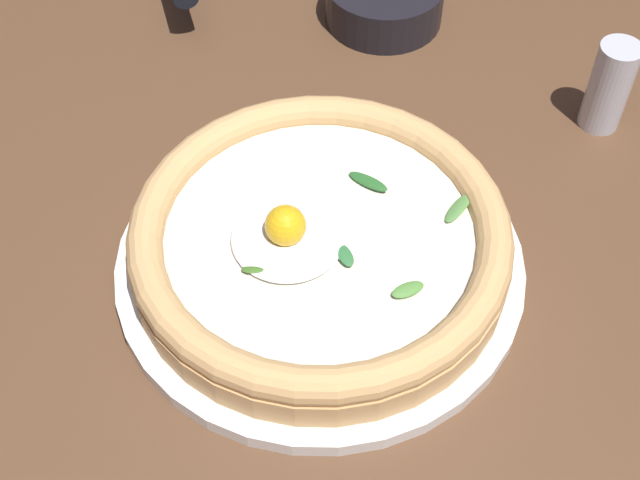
% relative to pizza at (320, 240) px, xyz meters
% --- Properties ---
extents(ground_plane, '(2.40, 2.40, 0.03)m').
position_rel_pizza_xyz_m(ground_plane, '(-0.03, 0.03, -0.05)').
color(ground_plane, brown).
rests_on(ground_plane, ground).
extents(pizza_plate, '(0.28, 0.28, 0.01)m').
position_rel_pizza_xyz_m(pizza_plate, '(-0.00, 0.00, -0.03)').
color(pizza_plate, white).
rests_on(pizza_plate, ground).
extents(pizza, '(0.25, 0.25, 0.05)m').
position_rel_pizza_xyz_m(pizza, '(0.00, 0.00, 0.00)').
color(pizza, tan).
rests_on(pizza, pizza_plate).
extents(side_bowl, '(0.10, 0.10, 0.04)m').
position_rel_pizza_xyz_m(side_bowl, '(-0.28, 0.02, -0.01)').
color(side_bowl, black).
rests_on(side_bowl, ground).
extents(pepper_shaker, '(0.03, 0.03, 0.07)m').
position_rel_pizza_xyz_m(pepper_shaker, '(-0.17, 0.20, 0.00)').
color(pepper_shaker, silver).
rests_on(pepper_shaker, ground).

